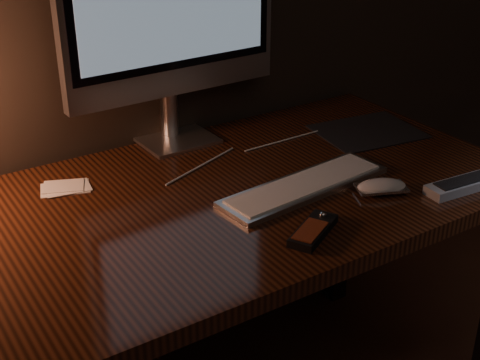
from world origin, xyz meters
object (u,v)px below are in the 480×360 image
desk (178,238)px  tv_remote (467,183)px  keyboard (305,186)px  monitor (171,4)px  mouse (381,188)px  media_remote (313,230)px

desk → tv_remote: size_ratio=7.16×
keyboard → tv_remote: 0.38m
monitor → keyboard: 0.56m
monitor → tv_remote: size_ratio=2.79×
mouse → monitor: bearing=138.9°
mouse → tv_remote: (0.18, -0.09, 0.00)m
keyboard → mouse: size_ratio=3.80×
desk → keyboard: (0.26, -0.15, 0.14)m
keyboard → media_remote: 0.21m
monitor → tv_remote: 0.83m
desk → monitor: 0.58m
keyboard → media_remote: size_ratio=2.85×
desk → mouse: 0.50m
monitor → mouse: 0.68m
monitor → tv_remote: monitor is taller
desk → media_remote: size_ratio=10.38×
desk → monitor: size_ratio=2.57×
desk → tv_remote: (0.58, -0.36, 0.14)m
monitor → media_remote: 0.69m
keyboard → tv_remote: (0.32, -0.20, 0.00)m
monitor → keyboard: (0.12, -0.41, -0.36)m
media_remote → keyboard: bearing=28.2°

